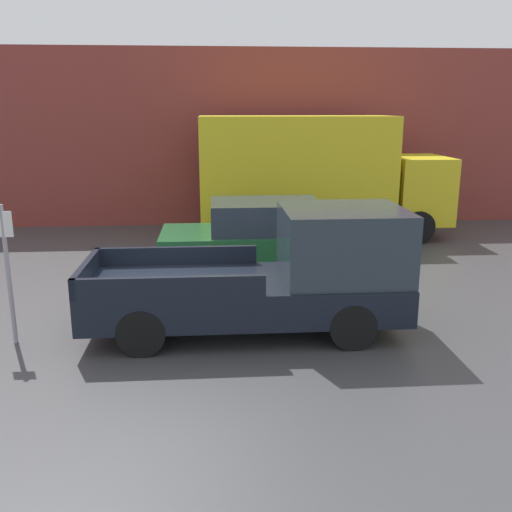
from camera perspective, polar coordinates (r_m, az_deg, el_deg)
The scene contains 6 objects.
ground_plane at distance 9.96m, azimuth -8.98°, elevation -7.16°, with size 60.00×60.00×0.00m, color #3D3D3F.
building_wall at distance 18.34m, azimuth -7.11°, elevation 11.59°, with size 28.00×0.15×5.47m.
pickup_truck at distance 9.50m, azimuth 2.39°, elevation -1.95°, with size 5.24×2.00×2.08m.
car at distance 13.01m, azimuth 0.52°, elevation 1.97°, with size 4.46×1.99×1.63m.
delivery_truck at distance 16.55m, azimuth 5.78°, elevation 8.15°, with size 7.07×2.38×3.45m.
parking_sign at distance 9.66m, azimuth -23.60°, elevation -0.99°, with size 0.30×0.07×2.25m.
Camera 1 is at (0.85, -9.23, 3.66)m, focal length 40.00 mm.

